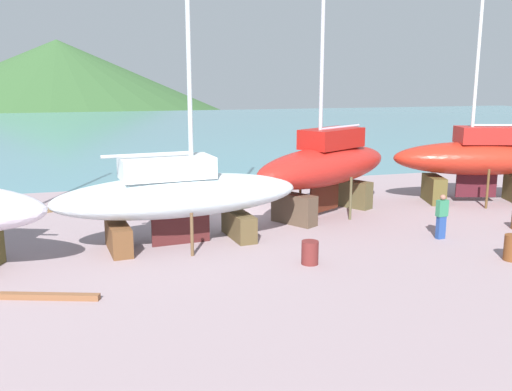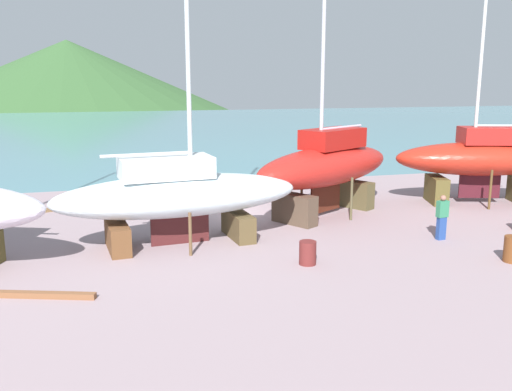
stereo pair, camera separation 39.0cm
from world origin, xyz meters
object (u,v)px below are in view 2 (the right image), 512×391
object	(u,v)px
barrel_tipped_center	(182,200)
barrel_rust_mid	(308,253)
sailboat_far_slipway	(482,159)
worker	(442,217)
barrel_ochre	(218,195)
sailboat_large_starboard	(327,166)
sailboat_mid_port	(178,194)

from	to	relation	value
barrel_tipped_center	barrel_rust_mid	world-z (taller)	barrel_rust_mid
sailboat_far_slipway	barrel_tipped_center	xyz separation A→B (m)	(-14.64, 3.24, -1.97)
worker	barrel_ochre	bearing A→B (deg)	30.38
sailboat_large_starboard	worker	world-z (taller)	sailboat_large_starboard
sailboat_mid_port	barrel_ochre	size ratio (longest dim) A/B	16.66
barrel_ochre	barrel_tipped_center	xyz separation A→B (m)	(-1.96, -0.79, 0.00)
worker	barrel_tipped_center	size ratio (longest dim) A/B	2.01
worker	barrel_rust_mid	xyz separation A→B (m)	(-6.07, -1.42, -0.52)
sailboat_large_starboard	sailboat_mid_port	world-z (taller)	sailboat_mid_port
barrel_ochre	barrel_tipped_center	size ratio (longest dim) A/B	1.07
barrel_tipped_center	barrel_ochre	bearing A→B (deg)	21.99
sailboat_large_starboard	sailboat_mid_port	bearing A→B (deg)	-9.13
barrel_ochre	barrel_tipped_center	bearing A→B (deg)	-158.01
barrel_tipped_center	worker	bearing A→B (deg)	-43.44
worker	barrel_rust_mid	size ratio (longest dim) A/B	2.20
sailboat_far_slipway	barrel_tipped_center	world-z (taller)	sailboat_far_slipway
barrel_tipped_center	sailboat_far_slipway	bearing A→B (deg)	-12.47
sailboat_far_slipway	barrel_rust_mid	size ratio (longest dim) A/B	17.87
sailboat_far_slipway	worker	bearing A→B (deg)	59.69
sailboat_mid_port	barrel_ochre	world-z (taller)	sailboat_mid_port
sailboat_far_slipway	worker	size ratio (longest dim) A/B	8.11
worker	barrel_ochre	distance (m)	11.66
sailboat_large_starboard	sailboat_far_slipway	bearing A→B (deg)	151.04
sailboat_far_slipway	sailboat_mid_port	bearing A→B (deg)	28.20
barrel_rust_mid	sailboat_far_slipway	bearing A→B (deg)	29.66
worker	barrel_tipped_center	bearing A→B (deg)	39.90
barrel_tipped_center	barrel_rust_mid	distance (m)	10.34
barrel_ochre	barrel_tipped_center	world-z (taller)	barrel_tipped_center
barrel_tipped_center	sailboat_mid_port	bearing A→B (deg)	-98.65
barrel_ochre	barrel_tipped_center	distance (m)	2.12
sailboat_large_starboard	barrel_ochre	bearing A→B (deg)	-76.63
sailboat_large_starboard	worker	bearing A→B (deg)	88.46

